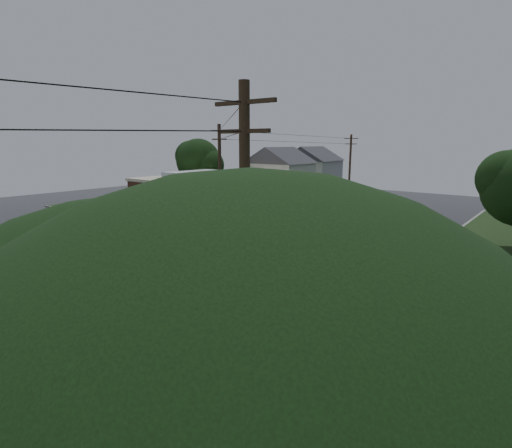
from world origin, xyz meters
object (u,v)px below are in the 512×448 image
Objects in this scene: gas_station at (187,191)px; house_far at (312,169)px; utility_pole_n at (350,168)px; house_near at (280,173)px; car_north at (317,238)px; utility_pole_se at (245,261)px; utility_pole_nw at (220,180)px; tree_nw_behind at (199,161)px; car_crossing at (248,285)px; car_pump at (258,214)px; pylon_sign at (220,196)px.

gas_station is 2.37× the size of house_far.
utility_pole_n is 11.67m from house_near.
utility_pole_se is at bearing 104.47° from car_north.
utility_pole_nw reaches higher than car_north.
tree_nw_behind reaches higher than house_far.
car_north is at bearing -58.64° from house_far.
gas_station is 2.37× the size of house_near.
utility_pole_n is at bearing 111.80° from utility_pole_se.
utility_pole_nw is 40.48m from house_far.
car_crossing is 25.25m from car_pump.
utility_pole_n is at bearing 90.00° from utility_pole_nw.
pylon_sign reaches higher than gas_station.
tree_nw_behind is at bearing 139.90° from utility_pole_nw.
utility_pole_nw reaches higher than gas_station.
utility_pole_nw is at bearing -47.78° from car_pump.
gas_station is 2.62× the size of tree_nw_behind.
utility_pole_n is 16.00m from house_far.
pylon_sign is 1.37× the size of car_pump.
utility_pole_n is 19.04m from car_pump.
car_crossing is (23.03, -36.34, -3.78)m from house_near.
car_north is (-10.30, 22.79, -5.09)m from utility_pole_se.
utility_pole_se reaches higher than house_far.
pylon_sign is at bearing 57.63° from car_crossing.
pylon_sign is 10.31m from car_pump.
house_near is at bearing 24.98° from tree_nw_behind.
gas_station is at bearing -24.30° from car_north.
house_far is (-31.45, 57.50, -1.32)m from utility_pole_se.
tree_nw_behind is (-43.34, 39.49, 0.46)m from utility_pole_se.
utility_pole_se is 2.51× the size of car_pump.
utility_pole_n is at bearing -80.45° from car_north.
house_near is at bearing -170.09° from utility_pole_n.
car_north is (9.70, 2.79, -3.38)m from pylon_sign.
utility_pole_n is (1.00, 27.50, 1.46)m from pylon_sign.
house_far is at bearing 56.56° from tree_nw_behind.
utility_pole_n is at bearing 25.19° from car_crossing.
gas_station is 45.83m from utility_pole_se.
house_near is at bearing 113.37° from utility_pole_nw.
house_near is 1.00× the size of house_far.
house_near is 3.03× the size of car_crossing.
car_pump is (-12.20, 6.63, -0.00)m from car_north.
car_crossing is at bearing 92.07° from car_north.
utility_pole_nw is 28.50m from utility_pole_n.
car_north is at bearing -26.82° from tree_nw_behind.
car_north is at bearing 20.31° from car_crossing.
pylon_sign is 16.95m from car_crossing.
house_near is (-10.45, 25.50, 0.39)m from pylon_sign.
house_far reaches higher than car_crossing.
pylon_sign is 30.49m from tree_nw_behind.
house_near is at bearing 73.83° from gas_station.
car_pump is (-3.50, 10.42, -5.09)m from utility_pole_nw.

